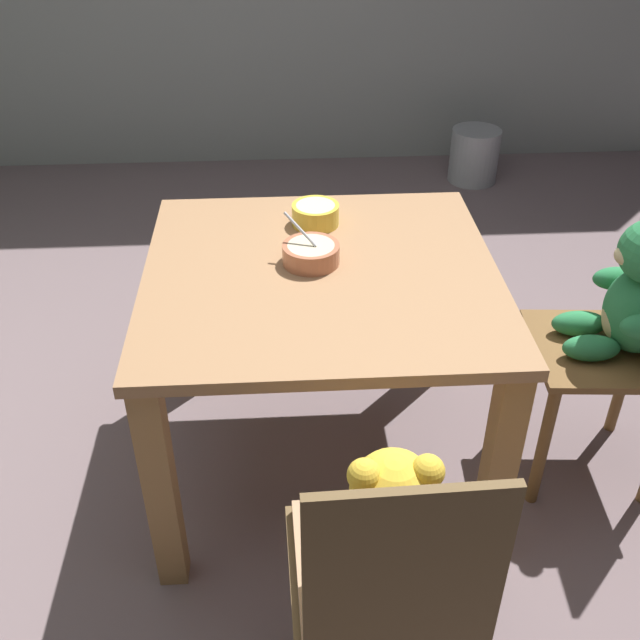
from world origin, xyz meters
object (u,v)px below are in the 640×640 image
teddy_chair_near_right (633,309)px  porridge_bowl_yellow_far_center (316,214)px  dining_table (321,311)px  teddy_chair_near_front (386,563)px  metal_pail (474,155)px  porridge_bowl_terracotta_center (311,253)px

teddy_chair_near_right → porridge_bowl_yellow_far_center: (-0.87, 0.34, 0.15)m
dining_table → teddy_chair_near_front: teddy_chair_near_front is taller
dining_table → teddy_chair_near_front: bearing=-85.3°
porridge_bowl_yellow_far_center → metal_pail: 2.21m
porridge_bowl_yellow_far_center → metal_pail: size_ratio=0.48×
teddy_chair_near_right → metal_pail: bearing=-89.1°
dining_table → metal_pail: dining_table is taller
dining_table → teddy_chair_near_front: size_ratio=1.04×
porridge_bowl_terracotta_center → metal_pail: (1.02, 2.11, -0.60)m
porridge_bowl_yellow_far_center → teddy_chair_near_front: bearing=-86.5°
dining_table → porridge_bowl_yellow_far_center: porridge_bowl_yellow_far_center is taller
teddy_chair_near_right → porridge_bowl_terracotta_center: teddy_chair_near_right is taller
metal_pail → teddy_chair_near_right: bearing=-93.2°
teddy_chair_near_front → porridge_bowl_terracotta_center: teddy_chair_near_front is taller
porridge_bowl_yellow_far_center → metal_pail: porridge_bowl_yellow_far_center is taller
teddy_chair_near_right → porridge_bowl_yellow_far_center: size_ratio=6.79×
teddy_chair_near_front → metal_pail: (0.93, 3.00, -0.42)m
teddy_chair_near_right → porridge_bowl_terracotta_center: 0.91m
porridge_bowl_terracotta_center → porridge_bowl_yellow_far_center: porridge_bowl_terracotta_center is taller
dining_table → metal_pail: bearing=65.2°
dining_table → porridge_bowl_yellow_far_center: (0.00, 0.27, 0.17)m
teddy_chair_near_front → porridge_bowl_terracotta_center: (-0.10, 0.89, 0.17)m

